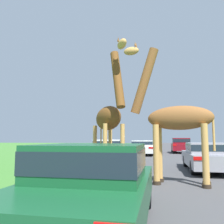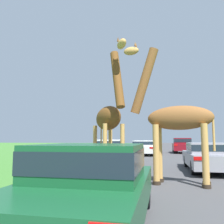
{
  "view_description": "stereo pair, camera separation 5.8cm",
  "coord_description": "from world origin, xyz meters",
  "px_view_note": "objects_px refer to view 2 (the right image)",
  "views": [
    {
      "loc": [
        0.34,
        0.87,
        1.45
      ],
      "look_at": [
        -1.38,
        9.48,
        2.44
      ],
      "focal_mm": 38.0,
      "sensor_mm": 36.0,
      "label": 1
    },
    {
      "loc": [
        0.39,
        0.88,
        1.45
      ],
      "look_at": [
        -1.38,
        9.48,
        2.44
      ],
      "focal_mm": 38.0,
      "sensor_mm": 36.0,
      "label": 2
    }
  ],
  "objects_px": {
    "car_far_ahead": "(110,150)",
    "giraffe_near_road": "(109,117)",
    "car_lead_maroon": "(90,182)",
    "giraffe_companion": "(173,118)",
    "car_verge_right": "(182,145)",
    "car_queue_left": "(144,147)",
    "car_queue_right": "(209,156)"
  },
  "relations": [
    {
      "from": "car_queue_right",
      "to": "car_queue_left",
      "type": "distance_m",
      "value": 10.8
    },
    {
      "from": "car_verge_right",
      "to": "giraffe_near_road",
      "type": "bearing_deg",
      "value": -103.05
    },
    {
      "from": "giraffe_near_road",
      "to": "car_queue_right",
      "type": "bearing_deg",
      "value": -170.64
    },
    {
      "from": "car_lead_maroon",
      "to": "car_verge_right",
      "type": "bearing_deg",
      "value": 81.2
    },
    {
      "from": "giraffe_companion",
      "to": "car_far_ahead",
      "type": "height_order",
      "value": "giraffe_companion"
    },
    {
      "from": "car_far_ahead",
      "to": "giraffe_near_road",
      "type": "bearing_deg",
      "value": -78.03
    },
    {
      "from": "car_far_ahead",
      "to": "car_verge_right",
      "type": "distance_m",
      "value": 12.06
    },
    {
      "from": "giraffe_near_road",
      "to": "giraffe_companion",
      "type": "relative_size",
      "value": 0.98
    },
    {
      "from": "giraffe_companion",
      "to": "car_queue_right",
      "type": "xyz_separation_m",
      "value": [
        1.71,
        3.67,
        -1.45
      ]
    },
    {
      "from": "giraffe_companion",
      "to": "car_lead_maroon",
      "type": "xyz_separation_m",
      "value": [
        -1.63,
        -3.97,
        -1.42
      ]
    },
    {
      "from": "giraffe_near_road",
      "to": "car_queue_left",
      "type": "relative_size",
      "value": 1.03
    },
    {
      "from": "car_verge_right",
      "to": "car_lead_maroon",
      "type": "bearing_deg",
      "value": -98.8
    },
    {
      "from": "car_lead_maroon",
      "to": "car_verge_right",
      "type": "xyz_separation_m",
      "value": [
        3.34,
        21.59,
        0.09
      ]
    },
    {
      "from": "giraffe_near_road",
      "to": "car_far_ahead",
      "type": "relative_size",
      "value": 1.21
    },
    {
      "from": "giraffe_near_road",
      "to": "car_queue_left",
      "type": "distance_m",
      "value": 13.46
    },
    {
      "from": "giraffe_near_road",
      "to": "car_far_ahead",
      "type": "xyz_separation_m",
      "value": [
        -1.34,
        6.34,
        -1.5
      ]
    },
    {
      "from": "car_lead_maroon",
      "to": "car_verge_right",
      "type": "height_order",
      "value": "car_verge_right"
    },
    {
      "from": "car_queue_left",
      "to": "car_verge_right",
      "type": "height_order",
      "value": "car_verge_right"
    },
    {
      "from": "giraffe_near_road",
      "to": "car_queue_left",
      "type": "height_order",
      "value": "giraffe_near_road"
    },
    {
      "from": "giraffe_near_road",
      "to": "car_verge_right",
      "type": "relative_size",
      "value": 1.2
    },
    {
      "from": "giraffe_near_road",
      "to": "giraffe_companion",
      "type": "distance_m",
      "value": 2.32
    },
    {
      "from": "car_lead_maroon",
      "to": "car_far_ahead",
      "type": "height_order",
      "value": "car_far_ahead"
    },
    {
      "from": "car_far_ahead",
      "to": "car_verge_right",
      "type": "xyz_separation_m",
      "value": [
        5.32,
        10.82,
        0.07
      ]
    },
    {
      "from": "giraffe_near_road",
      "to": "car_far_ahead",
      "type": "distance_m",
      "value": 6.65
    },
    {
      "from": "car_queue_left",
      "to": "car_far_ahead",
      "type": "relative_size",
      "value": 1.17
    },
    {
      "from": "car_lead_maroon",
      "to": "car_queue_left",
      "type": "xyz_separation_m",
      "value": [
        -0.33,
        17.8,
        -0.02
      ]
    },
    {
      "from": "car_verge_right",
      "to": "car_queue_left",
      "type": "bearing_deg",
      "value": -134.13
    },
    {
      "from": "giraffe_companion",
      "to": "car_far_ahead",
      "type": "relative_size",
      "value": 1.24
    },
    {
      "from": "car_far_ahead",
      "to": "car_lead_maroon",
      "type": "bearing_deg",
      "value": -79.6
    },
    {
      "from": "giraffe_companion",
      "to": "car_verge_right",
      "type": "bearing_deg",
      "value": 5.04
    },
    {
      "from": "car_lead_maroon",
      "to": "car_queue_right",
      "type": "height_order",
      "value": "car_lead_maroon"
    },
    {
      "from": "giraffe_companion",
      "to": "car_verge_right",
      "type": "height_order",
      "value": "giraffe_companion"
    }
  ]
}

